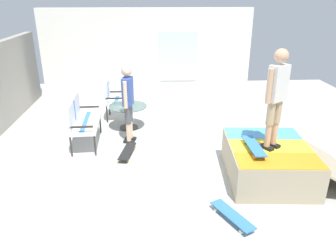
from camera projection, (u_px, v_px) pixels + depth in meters
name	position (u px, v px, depth m)	size (l,w,h in m)	color
ground_plane	(174.00, 161.00, 6.51)	(12.00, 12.00, 0.10)	#B2B2AD
house_facade	(148.00, 56.00, 9.46)	(0.23, 6.00, 2.68)	white
skate_ramp	(270.00, 162.00, 5.72)	(1.78, 2.31, 0.62)	tan
patio_bench	(80.00, 117.00, 6.89)	(1.27, 0.60, 1.02)	#2D2823
patio_chair_near_house	(112.00, 96.00, 8.32)	(0.63, 0.56, 1.02)	#2D2823
patio_table	(128.00, 112.00, 7.79)	(0.90, 0.90, 0.57)	#2D2823
person_watching	(128.00, 98.00, 6.87)	(0.47, 0.29, 1.70)	black
person_skater	(277.00, 93.00, 5.18)	(0.35, 0.42, 1.66)	black
skateboard_by_bench	(127.00, 151.00, 6.59)	(0.82, 0.34, 0.10)	black
skateboard_spare	(232.00, 215.00, 4.69)	(0.80, 0.54, 0.10)	#3372B2
skateboard_on_ramp	(254.00, 146.00, 5.39)	(0.80, 0.20, 0.10)	#3372B2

